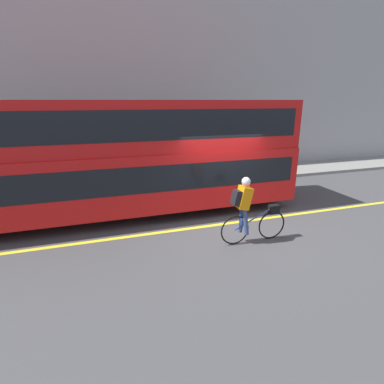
{
  "coord_description": "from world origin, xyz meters",
  "views": [
    {
      "loc": [
        -3.51,
        -7.34,
        3.45
      ],
      "look_at": [
        -1.07,
        0.11,
        1.04
      ],
      "focal_mm": 28.0,
      "sensor_mm": 36.0,
      "label": 1
    }
  ],
  "objects_px": {
    "bus": "(103,154)",
    "street_sign_post": "(176,144)",
    "cyclist_on_bike": "(248,208)",
    "trash_bin": "(7,180)"
  },
  "relations": [
    {
      "from": "cyclist_on_bike",
      "to": "street_sign_post",
      "type": "bearing_deg",
      "value": 90.74
    },
    {
      "from": "cyclist_on_bike",
      "to": "trash_bin",
      "type": "xyz_separation_m",
      "value": [
        -6.7,
        6.42,
        -0.34
      ]
    },
    {
      "from": "cyclist_on_bike",
      "to": "trash_bin",
      "type": "bearing_deg",
      "value": 136.2
    },
    {
      "from": "cyclist_on_bike",
      "to": "trash_bin",
      "type": "relative_size",
      "value": 2.06
    },
    {
      "from": "bus",
      "to": "street_sign_post",
      "type": "height_order",
      "value": "bus"
    },
    {
      "from": "cyclist_on_bike",
      "to": "street_sign_post",
      "type": "distance_m",
      "value": 6.46
    },
    {
      "from": "trash_bin",
      "to": "street_sign_post",
      "type": "xyz_separation_m",
      "value": [
        6.61,
        -0.01,
        1.06
      ]
    },
    {
      "from": "bus",
      "to": "street_sign_post",
      "type": "bearing_deg",
      "value": 47.48
    },
    {
      "from": "bus",
      "to": "street_sign_post",
      "type": "relative_size",
      "value": 4.37
    },
    {
      "from": "cyclist_on_bike",
      "to": "street_sign_post",
      "type": "relative_size",
      "value": 0.67
    }
  ]
}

